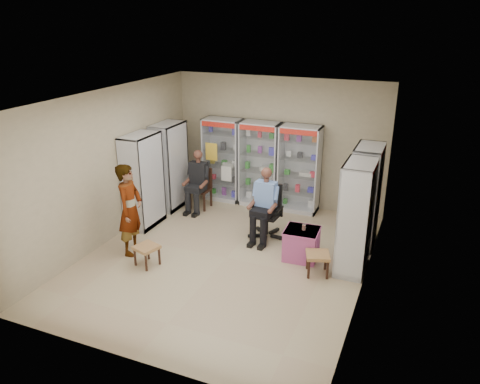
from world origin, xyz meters
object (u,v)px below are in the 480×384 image
at_px(seated_shopkeeper, 266,206).
at_px(standing_man, 130,210).
at_px(cabinet_right_far, 365,196).
at_px(cabinet_right_near, 356,218).
at_px(cabinet_left_far, 170,166).
at_px(cabinet_left_near, 143,181).
at_px(cabinet_back_right, 299,169).
at_px(wooden_chair, 201,189).
at_px(office_chair, 267,212).
at_px(woven_stool_a, 317,264).
at_px(cabinet_back_left, 223,160).
at_px(cabinet_back_mid, 260,164).
at_px(pink_trunk, 301,244).
at_px(woven_stool_b, 147,255).

height_order(seated_shopkeeper, standing_man, standing_man).
height_order(cabinet_right_far, cabinet_right_near, same).
xyz_separation_m(cabinet_right_near, cabinet_left_far, (-4.46, 1.30, 0.00)).
relative_size(cabinet_left_far, cabinet_left_near, 1.00).
relative_size(cabinet_back_right, cabinet_left_near, 1.00).
bearing_deg(seated_shopkeeper, cabinet_left_far, 168.40).
relative_size(cabinet_left_far, wooden_chair, 2.13).
height_order(office_chair, woven_stool_a, office_chair).
xyz_separation_m(cabinet_back_left, standing_man, (-0.45, -3.19, -0.12)).
height_order(cabinet_back_mid, wooden_chair, cabinet_back_mid).
distance_m(cabinet_left_far, wooden_chair, 0.89).
bearing_deg(cabinet_left_near, woven_stool_a, 81.18).
xyz_separation_m(cabinet_back_mid, cabinet_back_right, (0.95, 0.00, 0.00)).
height_order(cabinet_back_left, office_chair, cabinet_back_left).
xyz_separation_m(cabinet_back_left, cabinet_left_near, (-0.93, -2.03, 0.00)).
distance_m(cabinet_back_left, cabinet_left_far, 1.32).
distance_m(cabinet_right_far, pink_trunk, 1.58).
relative_size(cabinet_right_far, seated_shopkeeper, 1.41).
distance_m(seated_shopkeeper, woven_stool_b, 2.52).
bearing_deg(cabinet_left_far, office_chair, 75.66).
bearing_deg(cabinet_left_near, cabinet_left_far, 180.00).
height_order(cabinet_back_right, standing_man, cabinet_back_right).
distance_m(office_chair, seated_shopkeeper, 0.16).
bearing_deg(cabinet_right_near, seated_shopkeeper, 72.50).
relative_size(woven_stool_b, standing_man, 0.22).
bearing_deg(office_chair, cabinet_left_near, -166.96).
distance_m(cabinet_right_far, office_chair, 1.95).
bearing_deg(cabinet_right_far, cabinet_back_mid, 66.35).
distance_m(wooden_chair, standing_man, 2.50).
xyz_separation_m(cabinet_back_mid, cabinet_right_near, (2.58, -2.23, 0.00)).
bearing_deg(cabinet_right_far, wooden_chair, 83.96).
height_order(office_chair, pink_trunk, office_chair).
height_order(cabinet_right_far, woven_stool_b, cabinet_right_far).
distance_m(wooden_chair, office_chair, 2.13).
height_order(wooden_chair, woven_stool_b, wooden_chair).
xyz_separation_m(cabinet_back_left, woven_stool_b, (0.07, -3.52, -0.81)).
xyz_separation_m(cabinet_left_near, woven_stool_b, (1.00, -1.49, -0.81)).
relative_size(cabinet_left_near, woven_stool_b, 5.20).
distance_m(wooden_chair, seated_shopkeeper, 2.17).
distance_m(cabinet_back_left, cabinet_right_near, 4.18).
relative_size(cabinet_back_right, seated_shopkeeper, 1.41).
distance_m(cabinet_right_near, office_chair, 1.99).
bearing_deg(cabinet_back_left, cabinet_left_far, -135.00).
relative_size(cabinet_back_left, seated_shopkeeper, 1.41).
relative_size(wooden_chair, seated_shopkeeper, 0.66).
height_order(cabinet_back_mid, cabinet_left_near, same).
xyz_separation_m(cabinet_left_near, wooden_chair, (0.68, 1.30, -0.53)).
bearing_deg(wooden_chair, cabinet_back_right, 18.75).
distance_m(cabinet_back_left, office_chair, 2.37).
bearing_deg(office_chair, cabinet_right_near, -15.15).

